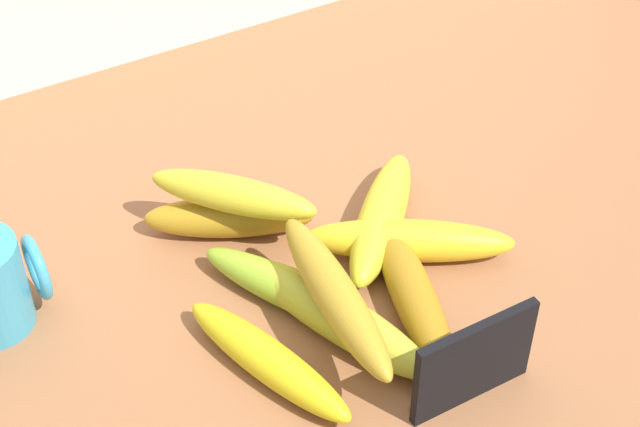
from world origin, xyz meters
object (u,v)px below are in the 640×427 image
chalkboard_sign (473,364)px  banana_5 (413,239)px  banana_1 (413,295)px  banana_8 (335,295)px  banana_0 (229,217)px  banana_7 (233,194)px  banana_2 (268,360)px  banana_4 (381,218)px  banana_6 (338,317)px  banana_3 (292,291)px

chalkboard_sign → banana_5: bearing=72.0°
banana_1 → banana_5: bearing=56.2°
banana_5 → banana_8: 13.54cm
banana_0 → banana_7: bearing=-88.6°
banana_0 → banana_7: (0.03, -1.23, 3.71)cm
banana_0 → banana_2: banana_0 is taller
banana_4 → banana_8: size_ratio=0.95×
chalkboard_sign → banana_6: chalkboard_sign is taller
banana_5 → banana_2: bearing=-162.0°
banana_4 → banana_0: bearing=149.5°
banana_2 → banana_5: size_ratio=0.92×
chalkboard_sign → banana_2: 16.51cm
chalkboard_sign → banana_8: (-6.52, 10.20, 2.00)cm
banana_6 → banana_1: bearing=-7.3°
banana_3 → banana_4: size_ratio=0.99×
banana_3 → banana_6: 5.10cm
banana_1 → banana_6: banana_6 is taller
banana_2 → banana_7: banana_7 is taller
banana_3 → banana_5: size_ratio=0.96×
banana_3 → banana_8: bearing=-79.5°
banana_3 → banana_5: banana_5 is taller
banana_0 → banana_8: size_ratio=0.81×
chalkboard_sign → banana_5: 16.79cm
banana_3 → banana_7: banana_7 is taller
banana_4 → banana_7: (-12.26, 6.01, 3.62)cm
banana_5 → banana_3: bearing=-179.4°
banana_5 → banana_0: bearing=140.3°
chalkboard_sign → banana_6: (-5.81, 10.96, -1.79)cm
banana_1 → banana_7: 18.66cm
banana_4 → banana_5: (1.03, -3.84, -0.09)cm
banana_6 → banana_0: bearing=98.4°
banana_7 → banana_4: bearing=-26.1°
banana_0 → chalkboard_sign: bearing=-73.1°
banana_2 → banana_4: bearing=29.7°
banana_7 → banana_8: banana_8 is taller
banana_5 → banana_7: (-13.29, 9.85, 3.71)cm
banana_7 → banana_6: bearing=-81.0°
chalkboard_sign → banana_1: size_ratio=0.55×
banana_0 → banana_8: (1.65, -16.75, 3.89)cm
banana_2 → banana_4: banana_4 is taller
chalkboard_sign → banana_3: chalkboard_sign is taller
banana_2 → banana_3: 7.92cm
banana_0 → banana_1: banana_0 is taller
banana_7 → banana_5: bearing=-36.5°
banana_4 → banana_7: 14.12cm
banana_4 → chalkboard_sign: bearing=-101.8°
banana_0 → banana_5: size_ratio=0.83×
chalkboard_sign → banana_1: chalkboard_sign is taller
banana_3 → banana_7: (-0.59, 9.98, 3.91)cm
banana_5 → banana_6: 12.01cm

